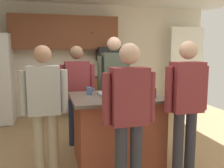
{
  "coord_description": "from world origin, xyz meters",
  "views": [
    {
      "loc": [
        -0.82,
        -3.14,
        1.57
      ],
      "look_at": [
        0.1,
        0.32,
        1.05
      ],
      "focal_mm": 39.34,
      "sensor_mm": 36.0,
      "label": 1
    }
  ],
  "objects_px": {
    "kitchen_island": "(118,128)",
    "person_host_foreground": "(186,100)",
    "glass_dark_ale": "(126,88)",
    "mug_ceramic_white": "(89,91)",
    "microwave_over_range": "(109,54)",
    "serving_tray": "(115,94)",
    "glass_pilsner": "(153,93)",
    "person_elder_center": "(114,81)",
    "person_guest_right": "(129,111)",
    "person_guest_by_door": "(44,102)",
    "person_guest_left": "(77,89)",
    "glass_stout_tall": "(113,88)"
  },
  "relations": [
    {
      "from": "glass_pilsner",
      "to": "person_guest_by_door",
      "type": "bearing_deg",
      "value": 175.27
    },
    {
      "from": "serving_tray",
      "to": "person_guest_right",
      "type": "bearing_deg",
      "value": -95.66
    },
    {
      "from": "person_guest_left",
      "to": "person_elder_center",
      "type": "height_order",
      "value": "person_elder_center"
    },
    {
      "from": "kitchen_island",
      "to": "mug_ceramic_white",
      "type": "relative_size",
      "value": 10.27
    },
    {
      "from": "person_elder_center",
      "to": "person_guest_right",
      "type": "relative_size",
      "value": 1.08
    },
    {
      "from": "kitchen_island",
      "to": "glass_pilsner",
      "type": "relative_size",
      "value": 9.86
    },
    {
      "from": "microwave_over_range",
      "to": "kitchen_island",
      "type": "xyz_separation_m",
      "value": [
        -0.5,
        -2.48,
        -0.98
      ]
    },
    {
      "from": "person_guest_right",
      "to": "glass_stout_tall",
      "type": "xyz_separation_m",
      "value": [
        0.11,
        1.05,
        0.07
      ]
    },
    {
      "from": "person_guest_by_door",
      "to": "serving_tray",
      "type": "bearing_deg",
      "value": 1.64
    },
    {
      "from": "kitchen_island",
      "to": "person_host_foreground",
      "type": "height_order",
      "value": "person_host_foreground"
    },
    {
      "from": "person_guest_right",
      "to": "serving_tray",
      "type": "xyz_separation_m",
      "value": [
        0.08,
        0.84,
        0.02
      ]
    },
    {
      "from": "glass_stout_tall",
      "to": "mug_ceramic_white",
      "type": "bearing_deg",
      "value": -170.68
    },
    {
      "from": "person_elder_center",
      "to": "glass_dark_ale",
      "type": "relative_size",
      "value": 14.58
    },
    {
      "from": "person_elder_center",
      "to": "glass_pilsner",
      "type": "xyz_separation_m",
      "value": [
        0.24,
        -1.08,
        -0.03
      ]
    },
    {
      "from": "glass_dark_ale",
      "to": "person_host_foreground",
      "type": "bearing_deg",
      "value": -59.4
    },
    {
      "from": "serving_tray",
      "to": "glass_stout_tall",
      "type": "bearing_deg",
      "value": 81.75
    },
    {
      "from": "mug_ceramic_white",
      "to": "person_guest_by_door",
      "type": "bearing_deg",
      "value": -151.88
    },
    {
      "from": "glass_stout_tall",
      "to": "kitchen_island",
      "type": "bearing_deg",
      "value": -89.83
    },
    {
      "from": "person_host_foreground",
      "to": "mug_ceramic_white",
      "type": "relative_size",
      "value": 13.49
    },
    {
      "from": "glass_dark_ale",
      "to": "glass_stout_tall",
      "type": "relative_size",
      "value": 0.82
    },
    {
      "from": "person_guest_left",
      "to": "person_host_foreground",
      "type": "height_order",
      "value": "person_host_foreground"
    },
    {
      "from": "person_host_foreground",
      "to": "person_guest_right",
      "type": "xyz_separation_m",
      "value": [
        -0.81,
        -0.24,
        -0.02
      ]
    },
    {
      "from": "kitchen_island",
      "to": "person_guest_by_door",
      "type": "height_order",
      "value": "person_guest_by_door"
    },
    {
      "from": "person_elder_center",
      "to": "microwave_over_range",
      "type": "bearing_deg",
      "value": -179.51
    },
    {
      "from": "glass_dark_ale",
      "to": "mug_ceramic_white",
      "type": "bearing_deg",
      "value": -172.24
    },
    {
      "from": "glass_pilsner",
      "to": "person_host_foreground",
      "type": "bearing_deg",
      "value": -47.9
    },
    {
      "from": "microwave_over_range",
      "to": "glass_pilsner",
      "type": "xyz_separation_m",
      "value": [
        -0.09,
        -2.74,
        -0.46
      ]
    },
    {
      "from": "person_guest_by_door",
      "to": "serving_tray",
      "type": "distance_m",
      "value": 0.95
    },
    {
      "from": "microwave_over_range",
      "to": "glass_dark_ale",
      "type": "distance_m",
      "value": 2.3
    },
    {
      "from": "serving_tray",
      "to": "mug_ceramic_white",
      "type": "bearing_deg",
      "value": 155.34
    },
    {
      "from": "microwave_over_range",
      "to": "serving_tray",
      "type": "xyz_separation_m",
      "value": [
        -0.54,
        -2.46,
        -0.5
      ]
    },
    {
      "from": "person_host_foreground",
      "to": "glass_pilsner",
      "type": "bearing_deg",
      "value": -8.03
    },
    {
      "from": "glass_dark_ale",
      "to": "serving_tray",
      "type": "distance_m",
      "value": 0.33
    },
    {
      "from": "person_guest_right",
      "to": "serving_tray",
      "type": "bearing_deg",
      "value": 2.3
    },
    {
      "from": "person_guest_right",
      "to": "glass_stout_tall",
      "type": "distance_m",
      "value": 1.06
    },
    {
      "from": "person_host_foreground",
      "to": "glass_stout_tall",
      "type": "bearing_deg",
      "value": -9.56
    },
    {
      "from": "glass_pilsner",
      "to": "kitchen_island",
      "type": "bearing_deg",
      "value": 147.17
    },
    {
      "from": "person_guest_by_door",
      "to": "person_host_foreground",
      "type": "relative_size",
      "value": 0.97
    },
    {
      "from": "microwave_over_range",
      "to": "glass_dark_ale",
      "type": "height_order",
      "value": "microwave_over_range"
    },
    {
      "from": "glass_dark_ale",
      "to": "glass_stout_tall",
      "type": "xyz_separation_m",
      "value": [
        -0.21,
        -0.02,
        0.01
      ]
    },
    {
      "from": "person_guest_by_door",
      "to": "person_guest_right",
      "type": "height_order",
      "value": "person_guest_right"
    },
    {
      "from": "glass_stout_tall",
      "to": "microwave_over_range",
      "type": "bearing_deg",
      "value": 77.35
    },
    {
      "from": "kitchen_island",
      "to": "person_host_foreground",
      "type": "relative_size",
      "value": 0.76
    },
    {
      "from": "microwave_over_range",
      "to": "serving_tray",
      "type": "distance_m",
      "value": 2.56
    },
    {
      "from": "microwave_over_range",
      "to": "person_guest_by_door",
      "type": "distance_m",
      "value": 3.06
    },
    {
      "from": "glass_stout_tall",
      "to": "mug_ceramic_white",
      "type": "height_order",
      "value": "glass_stout_tall"
    },
    {
      "from": "kitchen_island",
      "to": "glass_pilsner",
      "type": "height_order",
      "value": "glass_pilsner"
    },
    {
      "from": "mug_ceramic_white",
      "to": "microwave_over_range",
      "type": "bearing_deg",
      "value": 69.47
    },
    {
      "from": "person_guest_left",
      "to": "person_elder_center",
      "type": "xyz_separation_m",
      "value": [
        0.63,
        0.09,
        0.1
      ]
    },
    {
      "from": "person_guest_right",
      "to": "microwave_over_range",
      "type": "bearing_deg",
      "value": -2.66
    }
  ]
}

